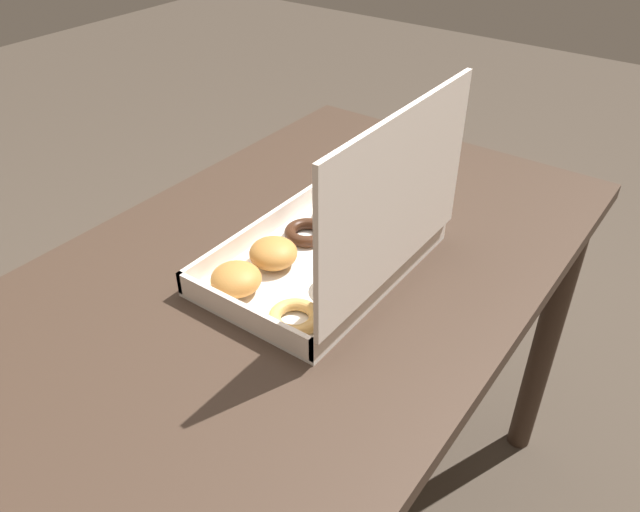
# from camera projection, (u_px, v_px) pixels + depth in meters

# --- Properties ---
(dining_table) EXTENTS (1.26, 0.71, 0.76)m
(dining_table) POSITION_uv_depth(u_px,v_px,m) (280.00, 332.00, 1.03)
(dining_table) COLOR #38281E
(dining_table) RESTS_ON ground_plane
(donut_box) EXTENTS (0.37, 0.26, 0.29)m
(donut_box) POSITION_uv_depth(u_px,v_px,m) (337.00, 242.00, 0.96)
(donut_box) COLOR silver
(donut_box) RESTS_ON dining_table
(coffee_mug) EXTENTS (0.09, 0.09, 0.10)m
(coffee_mug) POSITION_uv_depth(u_px,v_px,m) (406.00, 158.00, 1.20)
(coffee_mug) COLOR white
(coffee_mug) RESTS_ON dining_table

